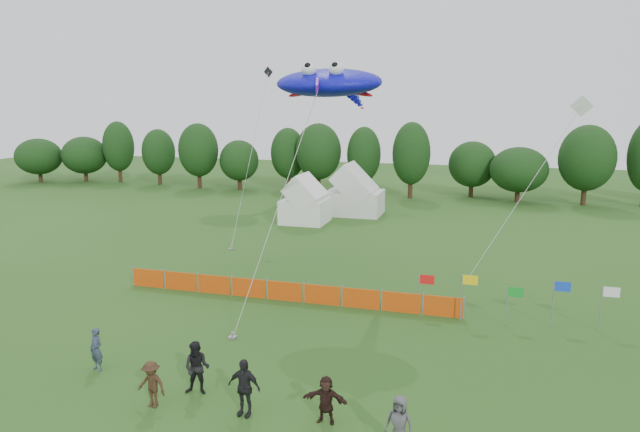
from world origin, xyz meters
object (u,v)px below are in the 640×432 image
(spectator_e, at_px, (399,424))
(tent_right, at_px, (354,195))
(spectator_a, at_px, (96,349))
(stingray_kite, at_px, (332,83))
(spectator_f, at_px, (326,400))
(barrier_fence, at_px, (285,291))
(spectator_c, at_px, (152,384))
(tent_left, at_px, (305,203))
(spectator_d, at_px, (244,387))
(spectator_b, at_px, (197,368))

(spectator_e, bearing_deg, tent_right, 115.40)
(spectator_a, xyz_separation_m, stingray_kite, (5.95, 11.90, 10.15))
(spectator_f, bearing_deg, barrier_fence, 116.57)
(tent_right, height_order, spectator_f, tent_right)
(spectator_c, xyz_separation_m, stingray_kite, (2.44, 13.66, 10.18))
(spectator_f, height_order, stingray_kite, stingray_kite)
(tent_left, xyz_separation_m, spectator_e, (12.65, -30.43, -0.83))
(spectator_d, bearing_deg, spectator_a, 171.86)
(spectator_b, relative_size, spectator_e, 1.11)
(spectator_c, bearing_deg, barrier_fence, 92.67)
(spectator_a, xyz_separation_m, spectator_f, (9.33, -1.04, -0.06))
(tent_left, xyz_separation_m, spectator_c, (4.37, -30.29, -0.88))
(barrier_fence, xyz_separation_m, stingray_kite, (1.78, 2.53, 10.49))
(spectator_a, bearing_deg, spectator_d, 5.55)
(spectator_d, relative_size, spectator_e, 1.13)
(stingray_kite, bearing_deg, spectator_f, -75.37)
(spectator_b, bearing_deg, spectator_e, -19.92)
(tent_left, height_order, stingray_kite, stingray_kite)
(spectator_c, bearing_deg, tent_left, 104.29)
(spectator_d, height_order, spectator_f, spectator_d)
(spectator_c, xyz_separation_m, spectator_d, (3.15, 0.40, 0.16))
(spectator_e, bearing_deg, spectator_d, -175.71)
(spectator_d, distance_m, spectator_e, 5.15)
(stingray_kite, bearing_deg, spectator_d, -86.93)
(barrier_fence, relative_size, spectator_b, 9.42)
(tent_right, distance_m, spectator_c, 35.13)
(stingray_kite, bearing_deg, spectator_e, -67.09)
(spectator_d, bearing_deg, spectator_f, 10.24)
(spectator_c, relative_size, spectator_d, 0.83)
(tent_left, relative_size, spectator_f, 2.43)
(spectator_b, relative_size, spectator_d, 0.99)
(spectator_b, bearing_deg, spectator_f, -15.20)
(barrier_fence, distance_m, stingray_kite, 10.93)
(spectator_b, bearing_deg, spectator_a, 163.91)
(stingray_kite, bearing_deg, tent_left, 112.27)
(tent_right, distance_m, stingray_kite, 23.60)
(tent_right, distance_m, barrier_fence, 24.07)
(tent_left, bearing_deg, spectator_e, -67.44)
(barrier_fence, xyz_separation_m, spectator_b, (0.36, -9.91, 0.45))
(spectator_a, relative_size, spectator_b, 0.88)
(spectator_a, height_order, spectator_b, spectator_b)
(barrier_fence, height_order, spectator_e, spectator_e)
(tent_left, height_order, spectator_a, tent_left)
(tent_right, xyz_separation_m, spectator_b, (2.20, -33.88, -0.85))
(tent_right, relative_size, spectator_e, 2.97)
(tent_right, xyz_separation_m, spectator_e, (9.45, -35.24, -0.95))
(barrier_fence, bearing_deg, tent_right, 94.40)
(tent_right, distance_m, spectator_f, 35.10)
(spectator_a, relative_size, spectator_c, 1.04)
(tent_right, relative_size, spectator_b, 2.66)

